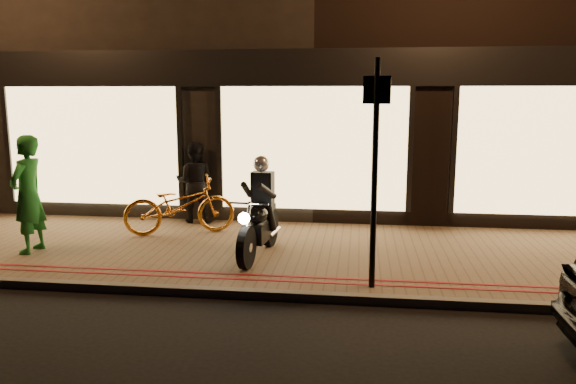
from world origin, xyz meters
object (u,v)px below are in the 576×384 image
object	(u,v)px
motorcycle	(260,218)
person_green	(28,194)
sign_post	(375,163)
bicycle_gold	(180,205)

from	to	relation	value
motorcycle	person_green	size ratio (longest dim) A/B	1.02
sign_post	person_green	xyz separation A→B (m)	(-5.48, 0.99, -0.72)
sign_post	person_green	bearing A→B (deg)	169.72
motorcycle	person_green	xyz separation A→B (m)	(-3.74, -0.25, 0.34)
person_green	bicycle_gold	bearing A→B (deg)	128.92
sign_post	person_green	size ratio (longest dim) A/B	1.57
motorcycle	bicycle_gold	bearing A→B (deg)	151.16
bicycle_gold	person_green	world-z (taller)	person_green
motorcycle	person_green	bearing A→B (deg)	-169.61
bicycle_gold	person_green	size ratio (longest dim) A/B	1.05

